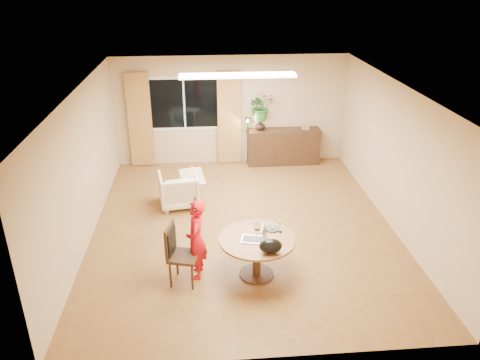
# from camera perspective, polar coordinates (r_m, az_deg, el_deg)

# --- Properties ---
(floor) EXTENTS (6.50, 6.50, 0.00)m
(floor) POSITION_cam_1_polar(r_m,az_deg,el_deg) (8.79, 0.37, -5.66)
(floor) COLOR brown
(floor) RESTS_ON ground
(ceiling) EXTENTS (6.50, 6.50, 0.00)m
(ceiling) POSITION_cam_1_polar(r_m,az_deg,el_deg) (7.81, 0.42, 11.07)
(ceiling) COLOR white
(ceiling) RESTS_ON wall_back
(wall_back) EXTENTS (5.50, 0.00, 5.50)m
(wall_back) POSITION_cam_1_polar(r_m,az_deg,el_deg) (11.28, -1.11, 8.46)
(wall_back) COLOR tan
(wall_back) RESTS_ON floor
(wall_left) EXTENTS (0.00, 6.50, 6.50)m
(wall_left) POSITION_cam_1_polar(r_m,az_deg,el_deg) (8.44, -18.56, 1.50)
(wall_left) COLOR tan
(wall_left) RESTS_ON floor
(wall_right) EXTENTS (0.00, 6.50, 6.50)m
(wall_right) POSITION_cam_1_polar(r_m,az_deg,el_deg) (8.88, 18.38, 2.66)
(wall_right) COLOR tan
(wall_right) RESTS_ON floor
(window) EXTENTS (1.70, 0.03, 1.30)m
(window) POSITION_cam_1_polar(r_m,az_deg,el_deg) (11.19, -6.82, 9.23)
(window) COLOR white
(window) RESTS_ON wall_back
(curtain_left) EXTENTS (0.55, 0.08, 2.25)m
(curtain_left) POSITION_cam_1_polar(r_m,az_deg,el_deg) (11.30, -12.10, 7.13)
(curtain_left) COLOR olive
(curtain_left) RESTS_ON wall_back
(curtain_right) EXTENTS (0.55, 0.08, 2.25)m
(curtain_right) POSITION_cam_1_polar(r_m,az_deg,el_deg) (11.23, -1.33, 7.56)
(curtain_right) COLOR olive
(curtain_right) RESTS_ON wall_back
(ceiling_panel) EXTENTS (2.20, 0.35, 0.05)m
(ceiling_panel) POSITION_cam_1_polar(r_m,az_deg,el_deg) (8.99, -0.29, 12.62)
(ceiling_panel) COLOR white
(ceiling_panel) RESTS_ON ceiling
(dining_table) EXTENTS (1.17, 1.17, 0.67)m
(dining_table) POSITION_cam_1_polar(r_m,az_deg,el_deg) (7.22, 2.08, -8.08)
(dining_table) COLOR brown
(dining_table) RESTS_ON floor
(dining_chair) EXTENTS (0.55, 0.53, 0.96)m
(dining_chair) POSITION_cam_1_polar(r_m,az_deg,el_deg) (7.16, -6.88, -9.04)
(dining_chair) COLOR black
(dining_chair) RESTS_ON floor
(child) EXTENTS (0.50, 0.36, 1.30)m
(child) POSITION_cam_1_polar(r_m,az_deg,el_deg) (7.18, -5.35, -7.23)
(child) COLOR #B41F0D
(child) RESTS_ON floor
(laptop) EXTENTS (0.42, 0.33, 0.25)m
(laptop) POSITION_cam_1_polar(r_m,az_deg,el_deg) (7.04, 1.63, -6.44)
(laptop) COLOR #B7B7BC
(laptop) RESTS_ON dining_table
(tumbler) EXTENTS (0.10, 0.10, 0.12)m
(tumbler) POSITION_cam_1_polar(r_m,az_deg,el_deg) (7.34, 2.10, -5.66)
(tumbler) COLOR white
(tumbler) RESTS_ON dining_table
(wine_glass) EXTENTS (0.09, 0.09, 0.21)m
(wine_glass) POSITION_cam_1_polar(r_m,az_deg,el_deg) (7.27, 4.89, -5.63)
(wine_glass) COLOR white
(wine_glass) RESTS_ON dining_table
(pot_lid) EXTENTS (0.27, 0.27, 0.04)m
(pot_lid) POSITION_cam_1_polar(r_m,az_deg,el_deg) (7.38, 3.97, -5.91)
(pot_lid) COLOR white
(pot_lid) RESTS_ON dining_table
(handbag) EXTENTS (0.36, 0.24, 0.22)m
(handbag) POSITION_cam_1_polar(r_m,az_deg,el_deg) (6.76, 3.76, -8.05)
(handbag) COLOR black
(handbag) RESTS_ON dining_table
(armchair) EXTENTS (0.85, 0.87, 0.69)m
(armchair) POSITION_cam_1_polar(r_m,az_deg,el_deg) (9.48, -7.50, -1.15)
(armchair) COLOR beige
(armchair) RESTS_ON floor
(throw) EXTENTS (0.55, 0.63, 0.03)m
(throw) POSITION_cam_1_polar(r_m,az_deg,el_deg) (9.28, -5.86, 0.82)
(throw) COLOR beige
(throw) RESTS_ON armchair
(sideboard) EXTENTS (1.74, 0.42, 0.87)m
(sideboard) POSITION_cam_1_polar(r_m,az_deg,el_deg) (11.47, 5.30, 4.08)
(sideboard) COLOR black
(sideboard) RESTS_ON floor
(vase) EXTENTS (0.28, 0.28, 0.25)m
(vase) POSITION_cam_1_polar(r_m,az_deg,el_deg) (11.20, 2.46, 6.68)
(vase) COLOR black
(vase) RESTS_ON sideboard
(bouquet) EXTENTS (0.73, 0.67, 0.66)m
(bouquet) POSITION_cam_1_polar(r_m,az_deg,el_deg) (11.07, 2.57, 8.92)
(bouquet) COLOR #285F23
(bouquet) RESTS_ON vase
(book_stack) EXTENTS (0.20, 0.17, 0.07)m
(book_stack) POSITION_cam_1_polar(r_m,az_deg,el_deg) (11.41, 8.01, 6.35)
(book_stack) COLOR #8D6147
(book_stack) RESTS_ON sideboard
(desk_lamp) EXTENTS (0.18, 0.18, 0.34)m
(desk_lamp) POSITION_cam_1_polar(r_m,az_deg,el_deg) (11.11, 0.94, 6.80)
(desk_lamp) COLOR black
(desk_lamp) RESTS_ON sideboard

